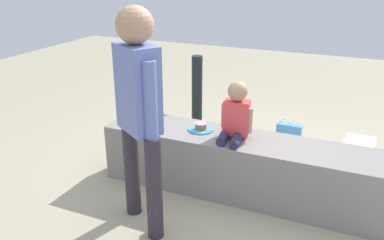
{
  "coord_description": "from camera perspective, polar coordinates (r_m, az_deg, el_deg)",
  "views": [
    {
      "loc": [
        0.85,
        -2.99,
        1.89
      ],
      "look_at": [
        -0.3,
        -0.36,
        0.76
      ],
      "focal_mm": 38.1,
      "sensor_mm": 36.0,
      "label": 1
    }
  ],
  "objects": [
    {
      "name": "child_seated",
      "position": [
        3.32,
        6.13,
        0.81
      ],
      "size": [
        0.28,
        0.33,
        0.48
      ],
      "color": "#242341",
      "rests_on": "concrete_ledge"
    },
    {
      "name": "adult_standing",
      "position": [
        2.8,
        -7.49,
        2.42
      ],
      "size": [
        0.42,
        0.35,
        1.63
      ],
      "color": "#2E2732",
      "rests_on": "ground_plane"
    },
    {
      "name": "ground_plane",
      "position": [
        3.64,
        6.77,
        -9.96
      ],
      "size": [
        12.0,
        12.0,
        0.0
      ],
      "primitive_type": "plane",
      "color": "tan"
    },
    {
      "name": "cake_plate",
      "position": [
        3.53,
        1.26,
        -1.09
      ],
      "size": [
        0.22,
        0.22,
        0.07
      ],
      "color": "#4CA5D8",
      "rests_on": "concrete_ledge"
    },
    {
      "name": "water_bottle_near_gift",
      "position": [
        4.05,
        15.91,
        -5.77
      ],
      "size": [
        0.06,
        0.06,
        0.19
      ],
      "color": "silver",
      "rests_on": "ground_plane"
    },
    {
      "name": "handbag_black_leather",
      "position": [
        4.07,
        5.33,
        -4.47
      ],
      "size": [
        0.26,
        0.13,
        0.31
      ],
      "color": "black",
      "rests_on": "ground_plane"
    },
    {
      "name": "railing_post",
      "position": [
        4.3,
        0.69,
        0.74
      ],
      "size": [
        0.36,
        0.36,
        0.99
      ],
      "color": "black",
      "rests_on": "ground_plane"
    },
    {
      "name": "concrete_ledge",
      "position": [
        3.51,
        6.95,
        -6.41
      ],
      "size": [
        2.41,
        0.5,
        0.51
      ],
      "primitive_type": "cube",
      "color": "gray",
      "rests_on": "ground_plane"
    },
    {
      "name": "gift_bag",
      "position": [
        4.41,
        13.35,
        -2.31
      ],
      "size": [
        0.25,
        0.1,
        0.34
      ],
      "color": "#4C99E0",
      "rests_on": "ground_plane"
    },
    {
      "name": "cake_box_white",
      "position": [
        4.68,
        22.34,
        -3.27
      ],
      "size": [
        0.32,
        0.35,
        0.11
      ],
      "primitive_type": "cube",
      "rotation": [
        0.0,
        0.0,
        -0.06
      ],
      "color": "white",
      "rests_on": "ground_plane"
    },
    {
      "name": "water_bottle_far_side",
      "position": [
        4.91,
        0.79,
        -0.07
      ],
      "size": [
        0.08,
        0.08,
        0.18
      ],
      "color": "silver",
      "rests_on": "ground_plane"
    },
    {
      "name": "party_cup_red",
      "position": [
        4.44,
        24.52,
        -5.11
      ],
      "size": [
        0.08,
        0.08,
        0.1
      ],
      "primitive_type": "cylinder",
      "color": "red",
      "rests_on": "ground_plane"
    }
  ]
}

